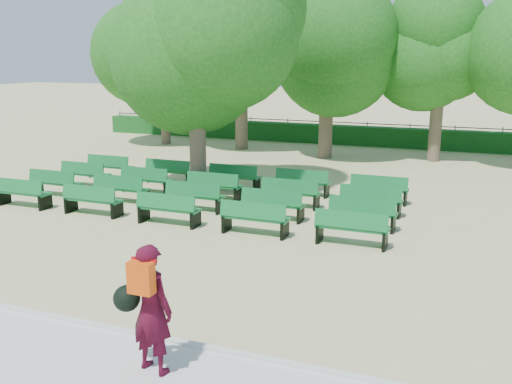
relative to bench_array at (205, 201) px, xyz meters
The scene contains 9 objects.
ground 1.79m from the bench_array, 47.22° to the right, with size 120.00×120.00×0.00m, color #C1B880.
paving 8.79m from the bench_array, 82.08° to the right, with size 30.00×2.20×0.06m, color silver.
curb 7.66m from the bench_array, 80.89° to the right, with size 30.00×0.12×0.10m, color silver.
hedge 12.75m from the bench_array, 84.54° to the left, with size 26.00×0.70×0.90m, color #16561E.
fence 13.15m from the bench_array, 84.71° to the left, with size 26.00×0.10×1.02m, color black, non-canonical shape.
tree_line 8.77m from the bench_array, 82.06° to the left, with size 21.80×6.80×7.04m, color #21671C, non-canonical shape.
bench_array is the anchor object (origin of this frame).
tree_among 4.66m from the bench_array, 126.10° to the left, with size 5.14×5.14×6.95m.
person 9.03m from the bench_array, 68.37° to the right, with size 0.87×0.56×1.78m.
Camera 1 is at (5.91, -12.97, 4.19)m, focal length 40.00 mm.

